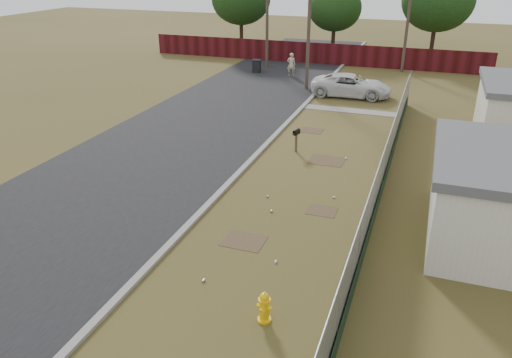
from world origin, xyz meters
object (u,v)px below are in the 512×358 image
at_px(pedestrian, 291,65).
at_px(trash_bin, 257,66).
at_px(fire_hydrant, 264,308).
at_px(mailbox, 296,134).
at_px(pickup_truck, 351,85).

xyz_separation_m(pedestrian, trash_bin, (-3.04, 0.43, -0.38)).
bearing_deg(fire_hydrant, trash_bin, 109.89).
relative_size(fire_hydrant, pedestrian, 0.51).
height_order(fire_hydrant, mailbox, mailbox).
xyz_separation_m(mailbox, pickup_truck, (0.73, 11.33, -0.17)).
bearing_deg(pedestrian, fire_hydrant, 91.13).
relative_size(mailbox, trash_bin, 1.12).
distance_m(fire_hydrant, pickup_truck, 23.62).
bearing_deg(trash_bin, pedestrian, -7.99).
bearing_deg(pickup_truck, fire_hydrant, -177.67).
bearing_deg(fire_hydrant, pickup_truck, 94.31).
relative_size(fire_hydrant, mailbox, 0.80).
bearing_deg(pedestrian, pickup_truck, 127.09).
height_order(mailbox, pickup_truck, pickup_truck).
relative_size(mailbox, pickup_truck, 0.22).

